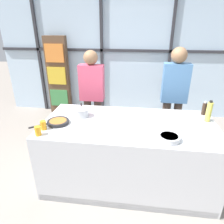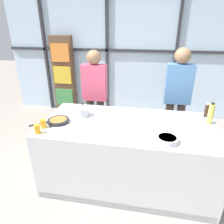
# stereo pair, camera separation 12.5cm
# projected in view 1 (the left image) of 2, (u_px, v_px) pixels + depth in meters

# --- Properties ---
(ground_plane) EXTENTS (18.00, 18.00, 0.00)m
(ground_plane) POSITION_uv_depth(u_px,v_px,m) (127.00, 179.00, 2.94)
(ground_plane) COLOR gray
(back_window_wall) EXTENTS (6.40, 0.10, 2.80)m
(back_window_wall) POSITION_uv_depth(u_px,v_px,m) (135.00, 57.00, 4.58)
(back_window_wall) COLOR silver
(back_window_wall) RESTS_ON ground_plane
(bookshelf) EXTENTS (0.52, 0.19, 1.85)m
(bookshelf) POSITION_uv_depth(u_px,v_px,m) (58.00, 76.00, 4.82)
(bookshelf) COLOR brown
(bookshelf) RESTS_ON ground_plane
(demo_island) EXTENTS (2.23, 1.07, 0.92)m
(demo_island) POSITION_uv_depth(u_px,v_px,m) (128.00, 153.00, 2.76)
(demo_island) COLOR silver
(demo_island) RESTS_ON ground_plane
(spectator_far_left) EXTENTS (0.42, 0.24, 1.71)m
(spectator_far_left) POSITION_uv_depth(u_px,v_px,m) (92.00, 93.00, 3.51)
(spectator_far_left) COLOR #47382D
(spectator_far_left) RESTS_ON ground_plane
(spectator_center_left) EXTENTS (0.42, 0.25, 1.78)m
(spectator_center_left) POSITION_uv_depth(u_px,v_px,m) (174.00, 94.00, 3.33)
(spectator_center_left) COLOR #47382D
(spectator_center_left) RESTS_ON ground_plane
(frying_pan) EXTENTS (0.43, 0.37, 0.04)m
(frying_pan) POSITION_uv_depth(u_px,v_px,m) (58.00, 122.00, 2.55)
(frying_pan) COLOR #232326
(frying_pan) RESTS_ON demo_island
(saucepan) EXTENTS (0.19, 0.34, 0.11)m
(saucepan) POSITION_uv_depth(u_px,v_px,m) (82.00, 112.00, 2.74)
(saucepan) COLOR silver
(saucepan) RESTS_ON demo_island
(white_plate) EXTENTS (0.23, 0.23, 0.01)m
(white_plate) POSITION_uv_depth(u_px,v_px,m) (172.00, 128.00, 2.44)
(white_plate) COLOR white
(white_plate) RESTS_ON demo_island
(mixing_bowl) EXTENTS (0.24, 0.24, 0.06)m
(mixing_bowl) POSITION_uv_depth(u_px,v_px,m) (169.00, 138.00, 2.18)
(mixing_bowl) COLOR silver
(mixing_bowl) RESTS_ON demo_island
(oil_bottle) EXTENTS (0.07, 0.07, 0.29)m
(oil_bottle) POSITION_uv_depth(u_px,v_px,m) (209.00, 112.00, 2.57)
(oil_bottle) COLOR #E0CC4C
(oil_bottle) RESTS_ON demo_island
(pepper_grinder) EXTENTS (0.06, 0.06, 0.20)m
(pepper_grinder) POSITION_uv_depth(u_px,v_px,m) (204.00, 109.00, 2.78)
(pepper_grinder) COLOR #332319
(pepper_grinder) RESTS_ON demo_island
(juice_glass_near) EXTENTS (0.07, 0.07, 0.11)m
(juice_glass_near) POSITION_uv_depth(u_px,v_px,m) (38.00, 131.00, 2.27)
(juice_glass_near) COLOR orange
(juice_glass_near) RESTS_ON demo_island
(juice_glass_far) EXTENTS (0.07, 0.07, 0.11)m
(juice_glass_far) POSITION_uv_depth(u_px,v_px,m) (43.00, 125.00, 2.40)
(juice_glass_far) COLOR orange
(juice_glass_far) RESTS_ON demo_island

